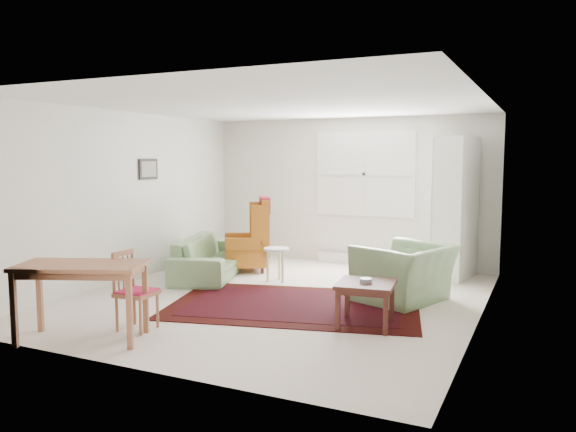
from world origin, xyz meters
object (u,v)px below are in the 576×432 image
at_px(wingback_chair, 245,234).
at_px(cabinet, 456,208).
at_px(armchair, 405,268).
at_px(coffee_table, 366,304).
at_px(sofa, 212,249).
at_px(stool, 276,264).
at_px(desk, 82,302).
at_px(desk_chair, 137,291).

height_order(wingback_chair, cabinet, cabinet).
height_order(armchair, coffee_table, armchair).
relative_size(sofa, cabinet, 0.96).
bearing_deg(stool, desk, -100.27).
height_order(wingback_chair, desk, wingback_chair).
relative_size(wingback_chair, coffee_table, 1.99).
bearing_deg(cabinet, stool, -139.52).
distance_m(wingback_chair, desk, 3.72).
xyz_separation_m(wingback_chair, desk_chair, (0.49, -3.22, -0.18)).
distance_m(coffee_table, stool, 2.44).
height_order(sofa, cabinet, cabinet).
relative_size(cabinet, desk_chair, 2.54).
distance_m(stool, desk_chair, 2.75).
bearing_deg(stool, desk_chair, -96.45).
bearing_deg(desk, stool, 79.73).
relative_size(cabinet, desk, 1.74).
relative_size(sofa, desk, 1.67).
bearing_deg(armchair, desk, -21.74).
relative_size(sofa, desk_chair, 2.43).
height_order(coffee_table, desk, desk).
relative_size(stool, cabinet, 0.24).
distance_m(sofa, coffee_table, 3.36).
bearing_deg(coffee_table, stool, 139.58).
bearing_deg(stool, coffee_table, -40.42).
relative_size(desk, desk_chair, 1.46).
relative_size(wingback_chair, cabinet, 0.56).
distance_m(wingback_chair, desk_chair, 3.26).
distance_m(armchair, coffee_table, 1.26).
bearing_deg(stool, cabinet, 30.44).
distance_m(stool, desk, 3.28).
xyz_separation_m(wingback_chair, coffee_table, (2.66, -2.07, -0.35)).
height_order(wingback_chair, coffee_table, wingback_chair).
xyz_separation_m(desk, desk_chair, (0.28, 0.49, 0.03)).
distance_m(coffee_table, desk_chair, 2.46).
xyz_separation_m(armchair, desk_chair, (-2.29, -2.39, -0.02)).
relative_size(wingback_chair, stool, 2.36).
distance_m(sofa, wingback_chair, 0.63).
xyz_separation_m(stool, desk_chair, (-0.31, -2.73, 0.17)).
xyz_separation_m(cabinet, desk_chair, (-2.65, -4.10, -0.65)).
distance_m(sofa, desk, 3.25).
height_order(cabinet, desk_chair, cabinet).
bearing_deg(desk, sofa, 99.38).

